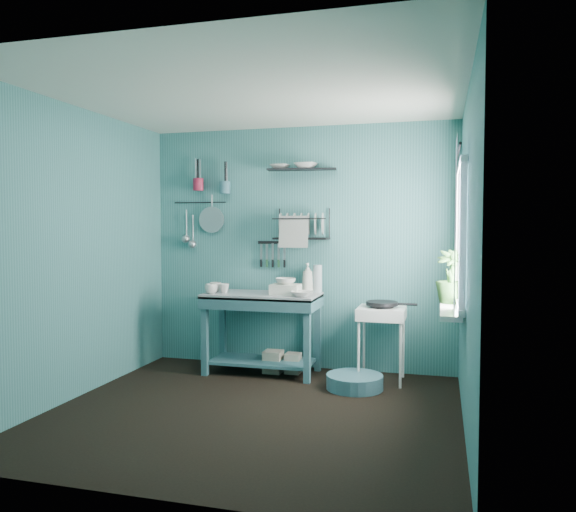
% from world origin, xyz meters
% --- Properties ---
extents(floor, '(3.20, 3.20, 0.00)m').
position_xyz_m(floor, '(0.00, 0.00, 0.00)').
color(floor, black).
rests_on(floor, ground).
extents(ceiling, '(3.20, 3.20, 0.00)m').
position_xyz_m(ceiling, '(0.00, 0.00, 2.50)').
color(ceiling, silver).
rests_on(ceiling, ground).
extents(wall_back, '(3.20, 0.00, 3.20)m').
position_xyz_m(wall_back, '(0.00, 1.50, 1.25)').
color(wall_back, '#3B797A').
rests_on(wall_back, ground).
extents(wall_front, '(3.20, 0.00, 3.20)m').
position_xyz_m(wall_front, '(0.00, -1.50, 1.25)').
color(wall_front, '#3B797A').
rests_on(wall_front, ground).
extents(wall_left, '(0.00, 3.00, 3.00)m').
position_xyz_m(wall_left, '(-1.60, 0.00, 1.25)').
color(wall_left, '#3B797A').
rests_on(wall_left, ground).
extents(wall_right, '(0.00, 3.00, 3.00)m').
position_xyz_m(wall_right, '(1.60, 0.00, 1.25)').
color(wall_right, '#3B797A').
rests_on(wall_right, ground).
extents(work_counter, '(1.18, 0.67, 0.81)m').
position_xyz_m(work_counter, '(-0.30, 1.15, 0.40)').
color(work_counter, '#315E67').
rests_on(work_counter, floor).
extents(mug_left, '(0.12, 0.12, 0.10)m').
position_xyz_m(mug_left, '(-0.78, 0.99, 0.85)').
color(mug_left, silver).
rests_on(mug_left, work_counter).
extents(mug_mid, '(0.14, 0.14, 0.09)m').
position_xyz_m(mug_mid, '(-0.68, 1.09, 0.85)').
color(mug_mid, silver).
rests_on(mug_mid, work_counter).
extents(mug_right, '(0.17, 0.17, 0.10)m').
position_xyz_m(mug_right, '(-0.80, 1.15, 0.85)').
color(mug_right, silver).
rests_on(mug_right, work_counter).
extents(wash_tub, '(0.28, 0.22, 0.10)m').
position_xyz_m(wash_tub, '(-0.05, 1.13, 0.86)').
color(wash_tub, silver).
rests_on(wash_tub, work_counter).
extents(tub_bowl, '(0.20, 0.19, 0.06)m').
position_xyz_m(tub_bowl, '(-0.05, 1.13, 0.94)').
color(tub_bowl, silver).
rests_on(tub_bowl, wash_tub).
extents(soap_bottle, '(0.11, 0.12, 0.30)m').
position_xyz_m(soap_bottle, '(0.12, 1.35, 0.96)').
color(soap_bottle, silver).
rests_on(soap_bottle, work_counter).
extents(water_bottle, '(0.09, 0.09, 0.28)m').
position_xyz_m(water_bottle, '(0.22, 1.37, 0.95)').
color(water_bottle, silver).
rests_on(water_bottle, work_counter).
extents(counter_bowl, '(0.22, 0.22, 0.05)m').
position_xyz_m(counter_bowl, '(0.15, 1.00, 0.83)').
color(counter_bowl, silver).
rests_on(counter_bowl, work_counter).
extents(hotplate_stand, '(0.48, 0.48, 0.71)m').
position_xyz_m(hotplate_stand, '(0.89, 1.16, 0.35)').
color(hotplate_stand, white).
rests_on(hotplate_stand, floor).
extents(frying_pan, '(0.30, 0.30, 0.03)m').
position_xyz_m(frying_pan, '(0.89, 1.16, 0.75)').
color(frying_pan, black).
rests_on(frying_pan, hotplate_stand).
extents(knife_strip, '(0.32, 0.05, 0.03)m').
position_xyz_m(knife_strip, '(-0.28, 1.47, 1.31)').
color(knife_strip, black).
rests_on(knife_strip, wall_back).
extents(dish_rack, '(0.58, 0.32, 0.32)m').
position_xyz_m(dish_rack, '(0.05, 1.37, 1.50)').
color(dish_rack, black).
rests_on(dish_rack, wall_back).
extents(upper_shelf, '(0.72, 0.28, 0.01)m').
position_xyz_m(upper_shelf, '(0.04, 1.40, 2.05)').
color(upper_shelf, black).
rests_on(upper_shelf, wall_back).
extents(shelf_bowl_left, '(0.21, 0.21, 0.05)m').
position_xyz_m(shelf_bowl_left, '(-0.19, 1.40, 2.09)').
color(shelf_bowl_left, silver).
rests_on(shelf_bowl_left, upper_shelf).
extents(shelf_bowl_right, '(0.25, 0.25, 0.06)m').
position_xyz_m(shelf_bowl_right, '(0.09, 1.40, 2.07)').
color(shelf_bowl_right, silver).
rests_on(shelf_bowl_right, upper_shelf).
extents(utensil_cup_magenta, '(0.11, 0.11, 0.13)m').
position_xyz_m(utensil_cup_magenta, '(-1.11, 1.42, 1.92)').
color(utensil_cup_magenta, '#A81F3B').
rests_on(utensil_cup_magenta, wall_back).
extents(utensil_cup_teal, '(0.11, 0.11, 0.13)m').
position_xyz_m(utensil_cup_teal, '(-0.80, 1.42, 1.89)').
color(utensil_cup_teal, teal).
rests_on(utensil_cup_teal, wall_back).
extents(colander, '(0.28, 0.03, 0.28)m').
position_xyz_m(colander, '(-0.97, 1.45, 1.55)').
color(colander, '#A4A6AC').
rests_on(colander, wall_back).
extents(ladle_outer, '(0.01, 0.01, 0.30)m').
position_xyz_m(ladle_outer, '(-1.27, 1.46, 1.51)').
color(ladle_outer, '#A4A6AC').
rests_on(ladle_outer, wall_back).
extents(ladle_inner, '(0.01, 0.01, 0.30)m').
position_xyz_m(ladle_inner, '(-1.19, 1.46, 1.45)').
color(ladle_inner, '#A4A6AC').
rests_on(ladle_inner, wall_back).
extents(hook_rail, '(0.60, 0.01, 0.01)m').
position_xyz_m(hook_rail, '(-1.11, 1.47, 1.73)').
color(hook_rail, black).
rests_on(hook_rail, wall_back).
extents(window_glass, '(0.00, 1.10, 1.10)m').
position_xyz_m(window_glass, '(1.59, 0.45, 1.40)').
color(window_glass, white).
rests_on(window_glass, wall_right).
extents(windowsill, '(0.16, 0.95, 0.04)m').
position_xyz_m(windowsill, '(1.50, 0.45, 0.81)').
color(windowsill, white).
rests_on(windowsill, wall_right).
extents(curtain, '(0.00, 1.35, 1.35)m').
position_xyz_m(curtain, '(1.52, 0.15, 1.45)').
color(curtain, white).
rests_on(curtain, wall_right).
extents(curtain_rod, '(0.02, 1.05, 0.02)m').
position_xyz_m(curtain_rod, '(1.54, 0.45, 2.05)').
color(curtain_rod, black).
rests_on(curtain_rod, wall_right).
extents(potted_plant, '(0.28, 0.28, 0.45)m').
position_xyz_m(potted_plant, '(1.50, 0.72, 1.05)').
color(potted_plant, '#2F5F26').
rests_on(potted_plant, windowsill).
extents(storage_tin_large, '(0.18, 0.18, 0.22)m').
position_xyz_m(storage_tin_large, '(-0.20, 1.20, 0.11)').
color(storage_tin_large, tan).
rests_on(storage_tin_large, floor).
extents(storage_tin_small, '(0.15, 0.15, 0.20)m').
position_xyz_m(storage_tin_small, '(-0.00, 1.23, 0.10)').
color(storage_tin_small, tan).
rests_on(storage_tin_small, floor).
extents(floor_basin, '(0.51, 0.51, 0.13)m').
position_xyz_m(floor_basin, '(0.68, 0.84, 0.07)').
color(floor_basin, teal).
rests_on(floor_basin, floor).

